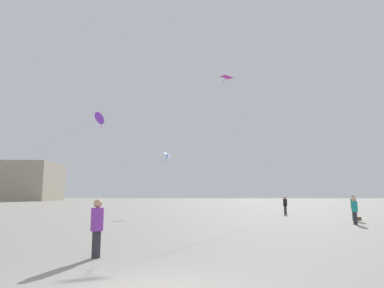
# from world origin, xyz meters

# --- Properties ---
(person_in_green) EXTENTS (0.40, 0.40, 1.83)m
(person_in_green) POSITION_xyz_m (11.80, 19.15, 1.00)
(person_in_green) COLOR #2D2D33
(person_in_green) RESTS_ON ground_plane
(person_in_teal) EXTENTS (0.36, 0.36, 1.67)m
(person_in_teal) POSITION_xyz_m (10.43, 15.69, 0.91)
(person_in_teal) COLOR #2D2D33
(person_in_teal) RESTS_ON ground_plane
(person_in_black) EXTENTS (0.37, 0.37, 1.69)m
(person_in_black) POSITION_xyz_m (8.49, 26.50, 0.93)
(person_in_black) COLOR #2D2D33
(person_in_black) RESTS_ON ground_plane
(person_in_purple) EXTENTS (0.38, 0.38, 1.73)m
(person_in_purple) POSITION_xyz_m (-2.23, 3.68, 0.95)
(person_in_purple) COLOR #2D2D33
(person_in_purple) RESTS_ON ground_plane
(kite_magenta_delta) EXTENTS (6.11, 4.75, 10.95)m
(kite_magenta_delta) POSITION_xyz_m (3.12, 22.31, 11.56)
(kite_magenta_delta) COLOR #D12899
(kite_cobalt_diamond) EXTENTS (11.84, 1.97, 4.88)m
(kite_cobalt_diamond) POSITION_xyz_m (-2.66, 27.90, 5.75)
(kite_cobalt_diamond) COLOR blue
(kite_violet_diamond) EXTENTS (6.00, 10.52, 6.86)m
(kite_violet_diamond) POSITION_xyz_m (-7.12, 18.65, 7.60)
(kite_violet_diamond) COLOR purple
(building_left_hall) EXTENTS (25.57, 19.20, 10.90)m
(building_left_hall) POSITION_xyz_m (-55.00, 91.26, 5.45)
(building_left_hall) COLOR #A39984
(building_left_hall) RESTS_ON ground_plane
(handbag_beside_flyer) EXTENTS (0.32, 0.15, 0.24)m
(handbag_beside_flyer) POSITION_xyz_m (12.15, 19.25, 0.12)
(handbag_beside_flyer) COLOR brown
(handbag_beside_flyer) RESTS_ON ground_plane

